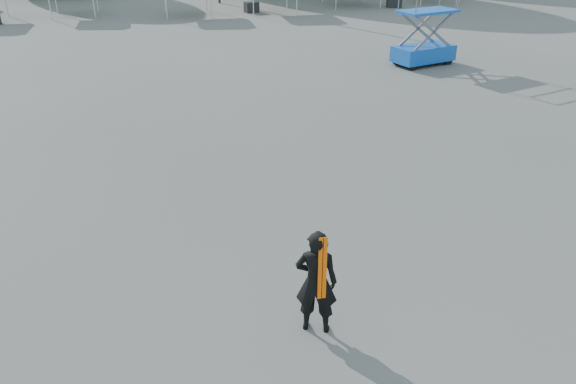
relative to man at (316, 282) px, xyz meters
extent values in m
plane|color=#474442|center=(-0.39, 2.46, -0.86)|extent=(120.00, 120.00, 0.00)
cylinder|color=silver|center=(-7.81, 29.84, 0.14)|extent=(0.06, 0.06, 2.00)
cylinder|color=silver|center=(-5.35, 29.84, 0.14)|extent=(0.06, 0.06, 2.00)
cylinder|color=silver|center=(-1.18, 28.42, 0.14)|extent=(0.06, 0.06, 2.00)
cylinder|color=silver|center=(1.40, 28.42, 0.14)|extent=(0.06, 0.06, 2.00)
imported|color=black|center=(0.00, 0.00, 0.00)|extent=(0.73, 0.61, 1.71)
cube|color=#F95804|center=(0.00, -0.17, 0.34)|extent=(0.14, 0.02, 1.03)
cube|color=#0D56B3|center=(8.76, 14.96, -0.39)|extent=(2.76, 1.92, 0.63)
cube|color=#0D56B3|center=(8.76, 14.96, 1.28)|extent=(2.64, 1.84, 0.10)
cylinder|color=black|center=(8.01, 14.19, -0.67)|extent=(0.40, 0.26, 0.38)
cylinder|color=black|center=(9.81, 14.73, -0.67)|extent=(0.40, 0.26, 0.38)
cylinder|color=black|center=(7.71, 15.19, -0.67)|extent=(0.40, 0.26, 0.38)
cylinder|color=black|center=(9.51, 15.73, -0.67)|extent=(0.40, 0.26, 0.38)
cube|color=black|center=(4.10, 29.92, -0.54)|extent=(0.95, 0.81, 0.64)
cube|color=black|center=(13.72, 29.92, -0.49)|extent=(1.10, 0.95, 0.74)
camera|label=1|loc=(-1.92, -6.47, 4.84)|focal=35.00mm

